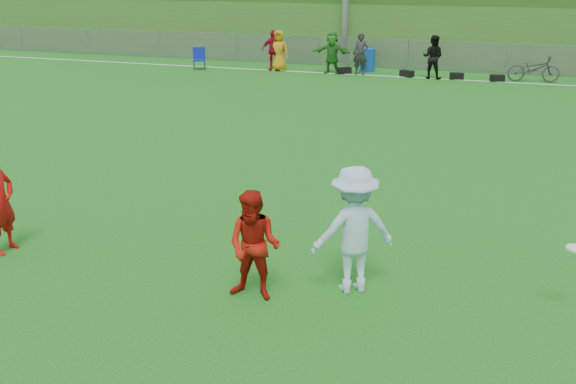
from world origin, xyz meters
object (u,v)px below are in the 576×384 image
at_px(player_blue, 354,230).
at_px(frisbee, 576,248).
at_px(player_red_center, 254,246).
at_px(recycling_bin, 368,60).
at_px(bicycle, 534,69).

xyz_separation_m(player_blue, frisbee, (2.85, 0.19, 0.04)).
distance_m(player_red_center, player_blue, 1.39).
bearing_deg(player_blue, recycling_bin, -110.64).
height_order(recycling_bin, bicycle, bicycle).
relative_size(frisbee, bicycle, 0.13).
distance_m(player_red_center, frisbee, 4.17).
bearing_deg(bicycle, player_red_center, 160.76).
bearing_deg(frisbee, bicycle, 89.22).
bearing_deg(player_blue, frisbee, 152.80).
bearing_deg(player_red_center, bicycle, 78.46).
relative_size(player_blue, frisbee, 7.26).
distance_m(player_blue, bicycle, 18.82).
relative_size(player_red_center, bicycle, 0.81).
distance_m(player_blue, frisbee, 2.86).
xyz_separation_m(player_blue, bicycle, (3.10, 18.56, -0.41)).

